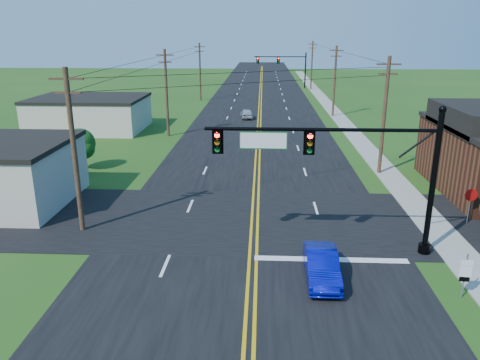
# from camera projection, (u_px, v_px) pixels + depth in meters

# --- Properties ---
(ground) EXTENTS (260.00, 260.00, 0.00)m
(ground) POSITION_uv_depth(u_px,v_px,m) (244.00, 351.00, 16.43)
(ground) COLOR #1F4614
(ground) RESTS_ON ground
(road_main) EXTENTS (16.00, 220.00, 0.04)m
(road_main) POSITION_uv_depth(u_px,v_px,m) (258.00, 113.00, 64.01)
(road_main) COLOR black
(road_main) RESTS_ON ground
(road_cross) EXTENTS (70.00, 10.00, 0.04)m
(road_cross) POSITION_uv_depth(u_px,v_px,m) (252.00, 219.00, 27.84)
(road_cross) COLOR black
(road_cross) RESTS_ON ground
(sidewalk) EXTENTS (2.00, 160.00, 0.08)m
(sidewalk) POSITION_uv_depth(u_px,v_px,m) (348.00, 128.00, 54.01)
(sidewalk) COLOR gray
(sidewalk) RESTS_ON ground
(signal_mast_main) EXTENTS (11.30, 0.60, 7.48)m
(signal_mast_main) POSITION_uv_depth(u_px,v_px,m) (341.00, 162.00, 22.40)
(signal_mast_main) COLOR black
(signal_mast_main) RESTS_ON ground
(signal_mast_far) EXTENTS (10.98, 0.60, 7.48)m
(signal_mast_far) POSITION_uv_depth(u_px,v_px,m) (283.00, 64.00, 90.98)
(signal_mast_far) COLOR black
(signal_mast_far) RESTS_ON ground
(cream_bldg_far) EXTENTS (12.20, 9.20, 3.70)m
(cream_bldg_far) POSITION_uv_depth(u_px,v_px,m) (90.00, 113.00, 52.90)
(cream_bldg_far) COLOR beige
(cream_bldg_far) RESTS_ON ground
(utility_pole_left_a) EXTENTS (1.80, 0.28, 9.00)m
(utility_pole_left_a) POSITION_uv_depth(u_px,v_px,m) (74.00, 149.00, 24.95)
(utility_pole_left_a) COLOR #352218
(utility_pole_left_a) RESTS_ON ground
(utility_pole_left_b) EXTENTS (1.80, 0.28, 9.00)m
(utility_pole_left_b) POSITION_uv_depth(u_px,v_px,m) (166.00, 91.00, 48.74)
(utility_pole_left_b) COLOR #352218
(utility_pole_left_b) RESTS_ON ground
(utility_pole_left_c) EXTENTS (1.80, 0.28, 9.00)m
(utility_pole_left_c) POSITION_uv_depth(u_px,v_px,m) (200.00, 71.00, 74.43)
(utility_pole_left_c) COLOR #352218
(utility_pole_left_c) RESTS_ON ground
(utility_pole_right_a) EXTENTS (1.80, 0.28, 9.00)m
(utility_pole_right_a) POSITION_uv_depth(u_px,v_px,m) (384.00, 114.00, 35.49)
(utility_pole_right_a) COLOR #352218
(utility_pole_right_a) RESTS_ON ground
(utility_pole_right_b) EXTENTS (1.80, 0.28, 9.00)m
(utility_pole_right_b) POSITION_uv_depth(u_px,v_px,m) (335.00, 80.00, 60.23)
(utility_pole_right_b) COLOR #352218
(utility_pole_right_b) RESTS_ON ground
(utility_pole_right_c) EXTENTS (1.80, 0.28, 9.00)m
(utility_pole_right_c) POSITION_uv_depth(u_px,v_px,m) (312.00, 64.00, 88.78)
(utility_pole_right_c) COLOR #352218
(utility_pole_right_c) RESTS_ON ground
(tree_right_back) EXTENTS (3.00, 3.00, 4.10)m
(tree_right_back) POSITION_uv_depth(u_px,v_px,m) (444.00, 131.00, 39.65)
(tree_right_back) COLOR #352218
(tree_right_back) RESTS_ON ground
(tree_left) EXTENTS (2.40, 2.40, 3.37)m
(tree_left) POSITION_uv_depth(u_px,v_px,m) (80.00, 143.00, 37.35)
(tree_left) COLOR #352218
(tree_left) RESTS_ON ground
(blue_car) EXTENTS (1.44, 4.05, 1.33)m
(blue_car) POSITION_uv_depth(u_px,v_px,m) (322.00, 266.00, 20.94)
(blue_car) COLOR #070C99
(blue_car) RESTS_ON ground
(distant_car) EXTENTS (1.87, 3.74, 1.22)m
(distant_car) POSITION_uv_depth(u_px,v_px,m) (247.00, 114.00, 59.94)
(distant_car) COLOR silver
(distant_car) RESTS_ON ground
(route_sign) EXTENTS (0.51, 0.09, 2.03)m
(route_sign) POSITION_uv_depth(u_px,v_px,m) (465.00, 273.00, 19.34)
(route_sign) COLOR slate
(route_sign) RESTS_ON ground
(stop_sign) EXTENTS (0.77, 0.09, 2.17)m
(stop_sign) POSITION_uv_depth(u_px,v_px,m) (471.00, 199.00, 26.78)
(stop_sign) COLOR slate
(stop_sign) RESTS_ON ground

